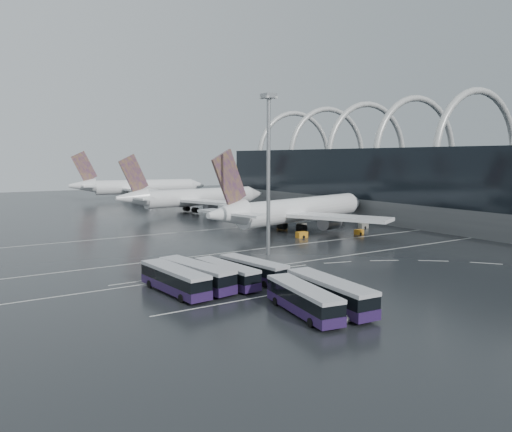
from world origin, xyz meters
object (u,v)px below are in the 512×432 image
airliner_gate_b (193,198)px  bus_row_near_a (175,279)px  airliner_main (295,211)px  bus_row_far_b (303,299)px  airliner_gate_c (138,187)px  van_curve_a (329,314)px  gse_cart_belly_a (359,232)px  bus_row_near_d (253,269)px  bus_row_near_b (196,275)px  bus_row_far_c (330,292)px  gse_cart_belly_e (282,225)px  floodlight_mast (268,155)px  gse_cart_belly_c (302,235)px  gse_cart_belly_b (302,225)px  gse_cart_belly_d (363,226)px  bus_row_near_c (226,273)px

airliner_gate_b → bus_row_near_a: airliner_gate_b is taller
airliner_main → bus_row_far_b: bearing=-140.3°
airliner_gate_c → van_curve_a: size_ratio=11.20×
gse_cart_belly_a → bus_row_near_d: bearing=-151.7°
airliner_main → bus_row_near_b: size_ratio=3.98×
bus_row_far_c → gse_cart_belly_e: (34.64, 58.17, -1.23)m
bus_row_far_b → gse_cart_belly_e: size_ratio=5.50×
airliner_gate_c → floodlight_mast: size_ratio=1.96×
airliner_main → airliner_gate_c: 107.54m
gse_cart_belly_a → gse_cart_belly_e: (-8.29, 18.71, 0.11)m
airliner_gate_b → bus_row_near_a: 95.74m
airliner_gate_c → bus_row_far_c: 162.52m
airliner_gate_b → bus_row_near_d: airliner_gate_b is taller
airliner_gate_b → bus_row_near_a: size_ratio=3.85×
gse_cart_belly_c → airliner_main: bearing=62.0°
gse_cart_belly_b → airliner_gate_b: bearing=99.5°
gse_cart_belly_a → gse_cart_belly_e: gse_cart_belly_e is taller
gse_cart_belly_c → gse_cart_belly_d: bearing=8.8°
bus_row_near_b → bus_row_near_c: 4.26m
airliner_main → gse_cart_belly_d: size_ratio=24.36×
airliner_gate_b → airliner_gate_c: 57.95m
gse_cart_belly_d → bus_row_near_c: bearing=-151.6°
airliner_gate_c → bus_row_far_c: airliner_gate_c is taller
airliner_gate_b → gse_cart_belly_b: bearing=-85.4°
bus_row_near_a → gse_cart_belly_a: (55.64, 23.54, -1.29)m
bus_row_far_b → gse_cart_belly_a: (46.96, 39.54, -1.22)m
bus_row_near_a → bus_row_near_d: bus_row_near_a is taller
airliner_main → van_curve_a: size_ratio=11.21×
bus_row_near_a → bus_row_far_c: 20.38m
airliner_gate_b → gse_cart_belly_e: 43.51m
bus_row_far_c → floodlight_mast: size_ratio=0.49×
airliner_gate_b → gse_cart_belly_e: bearing=-89.5°
airliner_gate_c → van_curve_a: bearing=-93.7°
airliner_main → bus_row_far_c: (-33.62, -51.70, -2.95)m
airliner_gate_c → bus_row_far_b: airliner_gate_c is taller
van_curve_a → gse_cart_belly_a: (46.01, 42.80, -0.15)m
bus_row_near_c → gse_cart_belly_e: size_ratio=5.16×
bus_row_far_b → gse_cart_belly_b: (42.34, 55.03, -1.15)m
bus_row_near_b → bus_row_near_c: bus_row_near_b is taller
van_curve_a → gse_cart_belly_e: (37.72, 61.51, -0.04)m
airliner_gate_b → floodlight_mast: floodlight_mast is taller
gse_cart_belly_b → floodlight_mast: bearing=-137.6°
bus_row_near_a → floodlight_mast: floodlight_mast is taller
airliner_gate_b → bus_row_near_c: (-35.68, -85.56, -2.97)m
bus_row_far_c → gse_cart_belly_d: 68.48m
gse_cart_belly_a → gse_cart_belly_b: (-4.62, 15.49, 0.07)m
bus_row_far_c → gse_cart_belly_c: 51.38m
bus_row_far_b → floodlight_mast: size_ratio=0.47×
bus_row_near_a → gse_cart_belly_a: size_ratio=6.86×
airliner_main → gse_cart_belly_e: (1.03, 6.48, -4.17)m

